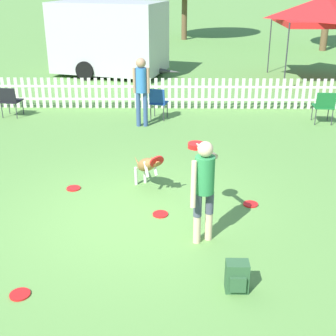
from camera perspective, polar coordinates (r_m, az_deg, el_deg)
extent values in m
plane|color=#5B8C42|center=(7.68, -4.16, -5.80)|extent=(240.00, 240.00, 0.00)
cylinder|color=beige|center=(6.87, 3.55, -7.45)|extent=(0.11, 0.11, 0.43)
cylinder|color=#474C5B|center=(6.68, 3.63, -4.53)|extent=(0.12, 0.12, 0.36)
cylinder|color=beige|center=(6.96, 4.98, -7.06)|extent=(0.11, 0.11, 0.43)
cylinder|color=#474C5B|center=(6.77, 5.10, -4.16)|extent=(0.12, 0.12, 0.36)
cylinder|color=#2D8447|center=(6.53, 4.49, -0.84)|extent=(0.38, 0.38, 0.54)
sphere|color=beige|center=(6.38, 4.59, 2.29)|extent=(0.22, 0.22, 0.22)
cylinder|color=beige|center=(6.43, 3.14, -2.00)|extent=(0.09, 0.20, 0.66)
cylinder|color=beige|center=(6.80, 4.59, 2.10)|extent=(0.32, 0.64, 0.14)
cylinder|color=red|center=(7.10, 3.45, 2.56)|extent=(0.25, 0.25, 0.02)
cylinder|color=red|center=(7.09, 3.46, 2.76)|extent=(0.25, 0.25, 0.02)
cylinder|color=red|center=(7.08, 3.46, 2.96)|extent=(0.25, 0.25, 0.02)
ellipsoid|color=olive|center=(8.37, -2.67, 0.41)|extent=(0.53, 0.69, 0.48)
ellipsoid|color=white|center=(8.39, -2.66, 0.12)|extent=(0.28, 0.36, 0.23)
sphere|color=olive|center=(8.00, -1.62, 0.74)|extent=(0.18, 0.18, 0.18)
cone|color=olive|center=(7.92, -1.37, 0.81)|extent=(0.16, 0.18, 0.14)
cylinder|color=red|center=(7.92, -1.37, 0.81)|extent=(0.29, 0.24, 0.24)
cone|color=olive|center=(8.01, -1.36, 1.33)|extent=(0.05, 0.05, 0.08)
cone|color=olive|center=(7.97, -2.04, 1.20)|extent=(0.05, 0.05, 0.08)
cylinder|color=white|center=(8.75, -2.81, -0.76)|extent=(0.06, 0.06, 0.35)
cylinder|color=white|center=(8.68, -3.91, -0.98)|extent=(0.06, 0.06, 0.35)
cylinder|color=white|center=(8.24, -1.60, 0.05)|extent=(0.12, 0.17, 0.27)
cylinder|color=white|center=(8.18, -2.65, -0.15)|extent=(0.12, 0.17, 0.27)
cone|color=olive|center=(8.75, -3.76, 0.74)|extent=(0.19, 0.28, 0.20)
cylinder|color=red|center=(7.68, -0.94, -5.65)|extent=(0.25, 0.25, 0.02)
cylinder|color=red|center=(8.73, -11.45, -2.44)|extent=(0.25, 0.25, 0.02)
cylinder|color=red|center=(6.23, -17.60, -14.48)|extent=(0.25, 0.25, 0.02)
cylinder|color=red|center=(8.11, 10.04, -4.36)|extent=(0.25, 0.25, 0.02)
cube|color=#2D5633|center=(5.99, 8.40, -12.93)|extent=(0.28, 0.20, 0.40)
cube|color=#2D5633|center=(5.92, 8.52, -13.93)|extent=(0.20, 0.04, 0.20)
cube|color=silver|center=(13.61, -1.87, 8.37)|extent=(22.56, 0.04, 0.06)
cube|color=silver|center=(13.52, -1.89, 9.88)|extent=(22.56, 0.04, 0.06)
cube|color=silver|center=(14.43, -19.41, 8.66)|extent=(0.09, 0.02, 0.88)
cube|color=silver|center=(14.37, -18.68, 8.69)|extent=(0.09, 0.02, 0.88)
cube|color=silver|center=(14.31, -17.95, 8.72)|extent=(0.09, 0.02, 0.88)
cube|color=silver|center=(14.25, -17.22, 8.75)|extent=(0.09, 0.02, 0.88)
cube|color=silver|center=(14.19, -16.47, 8.78)|extent=(0.09, 0.02, 0.88)
cube|color=silver|center=(14.13, -15.72, 8.81)|extent=(0.09, 0.02, 0.88)
cube|color=silver|center=(14.08, -14.97, 8.84)|extent=(0.09, 0.02, 0.88)
cube|color=silver|center=(14.03, -14.21, 8.87)|extent=(0.09, 0.02, 0.88)
cube|color=silver|center=(13.98, -13.44, 8.89)|extent=(0.09, 0.02, 0.88)
cube|color=silver|center=(13.93, -12.67, 8.92)|extent=(0.09, 0.02, 0.88)
cube|color=silver|center=(13.89, -11.90, 8.94)|extent=(0.09, 0.02, 0.88)
cube|color=silver|center=(13.85, -11.12, 8.96)|extent=(0.09, 0.02, 0.88)
cube|color=silver|center=(13.81, -10.33, 8.98)|extent=(0.09, 0.02, 0.88)
cube|color=silver|center=(13.77, -9.54, 9.00)|extent=(0.09, 0.02, 0.88)
cube|color=silver|center=(13.74, -8.75, 9.02)|extent=(0.09, 0.02, 0.88)
cube|color=silver|center=(13.71, -7.95, 9.03)|extent=(0.09, 0.02, 0.88)
cube|color=silver|center=(13.68, -7.15, 9.04)|extent=(0.09, 0.02, 0.88)
cube|color=silver|center=(13.66, -6.34, 9.06)|extent=(0.09, 0.02, 0.88)
cube|color=silver|center=(13.63, -5.54, 9.06)|extent=(0.09, 0.02, 0.88)
cube|color=silver|center=(13.61, -4.73, 9.07)|extent=(0.09, 0.02, 0.88)
cube|color=silver|center=(13.60, -3.92, 9.08)|extent=(0.09, 0.02, 0.88)
cube|color=silver|center=(13.58, -3.10, 9.08)|extent=(0.09, 0.02, 0.88)
cube|color=silver|center=(13.57, -2.29, 9.09)|extent=(0.09, 0.02, 0.88)
cube|color=silver|center=(13.56, -1.47, 9.09)|extent=(0.09, 0.02, 0.88)
cube|color=silver|center=(13.55, -0.65, 9.09)|extent=(0.09, 0.02, 0.88)
cube|color=silver|center=(13.55, 0.17, 9.08)|extent=(0.09, 0.02, 0.88)
cube|color=silver|center=(13.55, 0.99, 9.08)|extent=(0.09, 0.02, 0.88)
cube|color=silver|center=(13.55, 1.80, 9.07)|extent=(0.09, 0.02, 0.88)
cube|color=silver|center=(13.55, 2.62, 9.06)|extent=(0.09, 0.02, 0.88)
cube|color=silver|center=(13.56, 3.44, 9.05)|extent=(0.09, 0.02, 0.88)
cube|color=silver|center=(13.57, 4.26, 9.04)|extent=(0.09, 0.02, 0.88)
cube|color=silver|center=(13.58, 5.07, 9.03)|extent=(0.09, 0.02, 0.88)
cube|color=silver|center=(13.60, 5.89, 9.01)|extent=(0.09, 0.02, 0.88)
cube|color=silver|center=(13.61, 6.70, 8.99)|extent=(0.09, 0.02, 0.88)
cube|color=silver|center=(13.63, 7.51, 8.98)|extent=(0.09, 0.02, 0.88)
cube|color=silver|center=(13.66, 8.32, 8.95)|extent=(0.09, 0.02, 0.88)
cube|color=silver|center=(13.68, 9.12, 8.93)|extent=(0.09, 0.02, 0.88)
cube|color=silver|center=(13.71, 9.92, 8.91)|extent=(0.09, 0.02, 0.88)
cube|color=silver|center=(13.74, 10.72, 8.88)|extent=(0.09, 0.02, 0.88)
cube|color=silver|center=(13.77, 11.51, 8.86)|extent=(0.09, 0.02, 0.88)
cube|color=silver|center=(13.81, 12.30, 8.83)|extent=(0.09, 0.02, 0.88)
cube|color=silver|center=(13.85, 13.08, 8.80)|extent=(0.09, 0.02, 0.88)
cube|color=silver|center=(13.89, 13.86, 8.76)|extent=(0.09, 0.02, 0.88)
cube|color=silver|center=(13.93, 14.64, 8.73)|extent=(0.09, 0.02, 0.88)
cube|color=silver|center=(13.98, 15.41, 8.70)|extent=(0.09, 0.02, 0.88)
cube|color=silver|center=(14.03, 16.18, 8.66)|extent=(0.09, 0.02, 0.88)
cube|color=silver|center=(14.08, 16.94, 8.62)|extent=(0.09, 0.02, 0.88)
cube|color=silver|center=(14.13, 17.69, 8.59)|extent=(0.09, 0.02, 0.88)
cube|color=silver|center=(14.18, 18.44, 8.55)|extent=(0.09, 0.02, 0.88)
cube|color=silver|center=(14.24, 19.18, 8.51)|extent=(0.09, 0.02, 0.88)
cylinder|color=#333338|center=(12.74, -0.09, 7.15)|extent=(0.02, 0.02, 0.44)
cylinder|color=#333338|center=(12.83, -1.64, 7.27)|extent=(0.02, 0.02, 0.44)
cylinder|color=#333338|center=(12.40, -0.54, 6.72)|extent=(0.02, 0.02, 0.44)
cylinder|color=#333338|center=(12.50, -2.13, 6.84)|extent=(0.02, 0.02, 0.44)
cube|color=#1E4799|center=(12.56, -1.11, 7.96)|extent=(0.51, 0.51, 0.03)
cube|color=#1E4799|center=(12.33, -1.37, 8.67)|extent=(0.43, 0.19, 0.42)
cylinder|color=#333338|center=(13.61, -17.26, 7.13)|extent=(0.02, 0.02, 0.43)
cylinder|color=#333338|center=(13.79, -18.82, 7.14)|extent=(0.02, 0.02, 0.43)
cylinder|color=#333338|center=(13.25, -18.01, 6.63)|extent=(0.02, 0.02, 0.43)
cylinder|color=#333338|center=(13.44, -19.59, 6.64)|extent=(0.02, 0.02, 0.43)
cube|color=black|center=(13.47, -18.53, 7.76)|extent=(0.55, 0.55, 0.03)
cube|color=black|center=(13.23, -19.06, 8.35)|extent=(0.49, 0.15, 0.41)
cylinder|color=#333338|center=(13.15, 18.94, 6.41)|extent=(0.02, 0.02, 0.44)
cylinder|color=#333338|center=(13.04, 17.16, 6.52)|extent=(0.02, 0.02, 0.44)
cylinder|color=#333338|center=(12.76, 19.38, 5.87)|extent=(0.02, 0.02, 0.44)
cylinder|color=#333338|center=(12.65, 17.55, 5.98)|extent=(0.02, 0.02, 0.44)
cube|color=#19662D|center=(12.84, 18.38, 7.14)|extent=(0.52, 0.52, 0.03)
cube|color=#19662D|center=(12.58, 18.72, 7.77)|extent=(0.50, 0.11, 0.42)
cylinder|color=#333338|center=(16.00, 14.24, 12.92)|extent=(0.04, 0.04, 2.17)
cylinder|color=#333338|center=(18.87, 12.29, 14.53)|extent=(0.04, 0.04, 2.17)
cube|color=red|center=(17.67, 18.40, 16.61)|extent=(2.97, 2.97, 0.20)
pyramid|color=red|center=(17.64, 18.60, 18.12)|extent=(2.97, 2.97, 0.74)
cylinder|color=#334C7A|center=(11.94, -2.77, 7.15)|extent=(0.11, 0.11, 0.88)
cylinder|color=#334C7A|center=(11.95, -3.64, 7.15)|extent=(0.11, 0.11, 0.88)
cylinder|color=#3372BF|center=(11.76, -3.28, 10.63)|extent=(0.27, 0.27, 0.61)
sphere|color=tan|center=(11.68, -3.33, 12.67)|extent=(0.24, 0.24, 0.24)
cylinder|color=tan|center=(11.75, -2.44, 10.59)|extent=(0.08, 0.08, 0.62)
cylinder|color=tan|center=(11.79, -4.12, 10.59)|extent=(0.08, 0.08, 0.62)
cube|color=#B7B7B7|center=(18.19, -7.17, 15.57)|extent=(4.44, 3.36, 2.50)
cone|color=#3F3F42|center=(17.55, 0.28, 11.68)|extent=(0.82, 0.41, 0.20)
cylinder|color=black|center=(19.61, -6.94, 12.97)|extent=(0.70, 0.36, 0.68)
cylinder|color=black|center=(17.51, -10.08, 11.59)|extent=(0.70, 0.36, 0.68)
cylinder|color=brown|center=(25.02, 18.85, 17.55)|extent=(0.34, 0.34, 3.65)
cylinder|color=brown|center=(27.85, 2.02, 18.79)|extent=(0.31, 0.31, 3.34)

